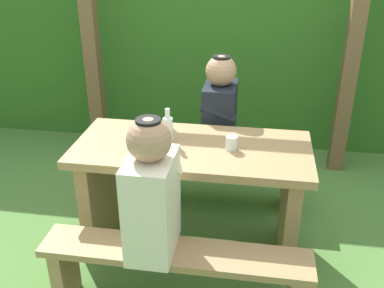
{
  "coord_description": "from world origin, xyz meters",
  "views": [
    {
      "loc": [
        0.37,
        -2.32,
        1.9
      ],
      "look_at": [
        0.0,
        0.0,
        0.75
      ],
      "focal_mm": 41.53,
      "sensor_mm": 36.0,
      "label": 1
    }
  ],
  "objects_px": {
    "cell_phone": "(151,151)",
    "person_white_shirt": "(152,193)",
    "bench_near": "(175,268)",
    "person_black_coat": "(220,110)",
    "drinking_glass": "(231,143)",
    "picnic_table": "(192,180)",
    "bench_far": "(204,165)",
    "bottle_left": "(168,129)"
  },
  "relations": [
    {
      "from": "bottle_left",
      "to": "cell_phone",
      "type": "distance_m",
      "value": 0.18
    },
    {
      "from": "picnic_table",
      "to": "bench_near",
      "type": "distance_m",
      "value": 0.6
    },
    {
      "from": "cell_phone",
      "to": "bench_near",
      "type": "bearing_deg",
      "value": -64.53
    },
    {
      "from": "person_black_coat",
      "to": "drinking_glass",
      "type": "height_order",
      "value": "person_black_coat"
    },
    {
      "from": "picnic_table",
      "to": "bottle_left",
      "type": "height_order",
      "value": "bottle_left"
    },
    {
      "from": "picnic_table",
      "to": "bench_near",
      "type": "height_order",
      "value": "picnic_table"
    },
    {
      "from": "person_black_coat",
      "to": "cell_phone",
      "type": "xyz_separation_m",
      "value": [
        -0.32,
        -0.68,
        -0.01
      ]
    },
    {
      "from": "person_white_shirt",
      "to": "bottle_left",
      "type": "distance_m",
      "value": 0.59
    },
    {
      "from": "person_black_coat",
      "to": "bottle_left",
      "type": "height_order",
      "value": "person_black_coat"
    },
    {
      "from": "bench_far",
      "to": "person_white_shirt",
      "type": "xyz_separation_m",
      "value": [
        -0.11,
        -1.12,
        0.45
      ]
    },
    {
      "from": "picnic_table",
      "to": "person_white_shirt",
      "type": "height_order",
      "value": "person_white_shirt"
    },
    {
      "from": "bench_far",
      "to": "drinking_glass",
      "type": "relative_size",
      "value": 17.17
    },
    {
      "from": "picnic_table",
      "to": "bottle_left",
      "type": "distance_m",
      "value": 0.36
    },
    {
      "from": "drinking_glass",
      "to": "person_white_shirt",
      "type": "bearing_deg",
      "value": -121.89
    },
    {
      "from": "cell_phone",
      "to": "picnic_table",
      "type": "bearing_deg",
      "value": 28.68
    },
    {
      "from": "drinking_glass",
      "to": "bottle_left",
      "type": "xyz_separation_m",
      "value": [
        -0.38,
        0.03,
        0.05
      ]
    },
    {
      "from": "drinking_glass",
      "to": "picnic_table",
      "type": "bearing_deg",
      "value": 176.89
    },
    {
      "from": "bench_near",
      "to": "bottle_left",
      "type": "height_order",
      "value": "bottle_left"
    },
    {
      "from": "picnic_table",
      "to": "cell_phone",
      "type": "relative_size",
      "value": 10.0
    },
    {
      "from": "picnic_table",
      "to": "bench_near",
      "type": "xyz_separation_m",
      "value": [
        0.0,
        -0.56,
        -0.2
      ]
    },
    {
      "from": "picnic_table",
      "to": "bench_far",
      "type": "relative_size",
      "value": 1.0
    },
    {
      "from": "picnic_table",
      "to": "drinking_glass",
      "type": "relative_size",
      "value": 17.17
    },
    {
      "from": "person_white_shirt",
      "to": "person_black_coat",
      "type": "bearing_deg",
      "value": 79.06
    },
    {
      "from": "bench_near",
      "to": "bench_far",
      "type": "relative_size",
      "value": 1.0
    },
    {
      "from": "person_white_shirt",
      "to": "drinking_glass",
      "type": "bearing_deg",
      "value": 58.11
    },
    {
      "from": "cell_phone",
      "to": "drinking_glass",
      "type": "bearing_deg",
      "value": 12.98
    },
    {
      "from": "bench_far",
      "to": "cell_phone",
      "type": "height_order",
      "value": "cell_phone"
    },
    {
      "from": "person_black_coat",
      "to": "drinking_glass",
      "type": "relative_size",
      "value": 8.82
    },
    {
      "from": "person_white_shirt",
      "to": "bottle_left",
      "type": "relative_size",
      "value": 3.33
    },
    {
      "from": "bench_near",
      "to": "bench_far",
      "type": "xyz_separation_m",
      "value": [
        0.0,
        1.13,
        0.0
      ]
    },
    {
      "from": "cell_phone",
      "to": "person_white_shirt",
      "type": "bearing_deg",
      "value": -76.75
    },
    {
      "from": "bench_near",
      "to": "cell_phone",
      "type": "bearing_deg",
      "value": 116.18
    },
    {
      "from": "bench_near",
      "to": "drinking_glass",
      "type": "height_order",
      "value": "drinking_glass"
    },
    {
      "from": "picnic_table",
      "to": "person_white_shirt",
      "type": "distance_m",
      "value": 0.62
    },
    {
      "from": "person_white_shirt",
      "to": "picnic_table",
      "type": "bearing_deg",
      "value": 79.08
    },
    {
      "from": "bench_near",
      "to": "cell_phone",
      "type": "distance_m",
      "value": 0.66
    },
    {
      "from": "bench_near",
      "to": "person_black_coat",
      "type": "xyz_separation_m",
      "value": [
        0.11,
        1.12,
        0.45
      ]
    },
    {
      "from": "bench_far",
      "to": "bottle_left",
      "type": "height_order",
      "value": "bottle_left"
    },
    {
      "from": "person_white_shirt",
      "to": "drinking_glass",
      "type": "height_order",
      "value": "person_white_shirt"
    },
    {
      "from": "bench_near",
      "to": "person_white_shirt",
      "type": "relative_size",
      "value": 1.95
    },
    {
      "from": "person_white_shirt",
      "to": "bench_near",
      "type": "bearing_deg",
      "value": -1.76
    },
    {
      "from": "bottle_left",
      "to": "cell_phone",
      "type": "bearing_deg",
      "value": -116.01
    }
  ]
}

